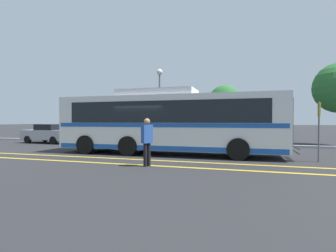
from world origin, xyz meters
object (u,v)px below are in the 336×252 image
at_px(bus_stop_sign, 319,124).
at_px(street_lamp, 160,90).
at_px(parked_car_1, 108,135).
at_px(pedestrian_0, 147,139).
at_px(tree_1, 225,102).
at_px(parked_car_0, 49,133).
at_px(transit_bus, 168,121).
at_px(parked_car_2, 189,136).

distance_m(bus_stop_sign, street_lamp, 12.84).
xyz_separation_m(parked_car_1, pedestrian_0, (5.92, -7.40, 0.36)).
distance_m(pedestrian_0, bus_stop_sign, 7.37).
bearing_deg(pedestrian_0, tree_1, -155.33).
bearing_deg(parked_car_1, parked_car_0, -89.87).
relative_size(transit_bus, street_lamp, 1.99).
height_order(transit_bus, parked_car_1, transit_bus).
bearing_deg(parked_car_2, parked_car_0, -91.90).
height_order(parked_car_1, bus_stop_sign, bus_stop_sign).
xyz_separation_m(parked_car_1, parked_car_2, (5.86, 0.38, 0.03)).
relative_size(transit_bus, tree_1, 2.48).
relative_size(parked_car_2, pedestrian_0, 2.23).
bearing_deg(tree_1, parked_car_0, -156.08).
xyz_separation_m(parked_car_0, parked_car_2, (11.31, 0.11, -0.02)).
bearing_deg(pedestrian_0, street_lamp, -131.32).
height_order(parked_car_0, street_lamp, street_lamp).
height_order(parked_car_0, tree_1, tree_1).
bearing_deg(parked_car_2, street_lamp, -137.45).
distance_m(street_lamp, tree_1, 5.74).
bearing_deg(bus_stop_sign, parked_car_2, -125.08).
distance_m(parked_car_1, tree_1, 10.24).
distance_m(parked_car_2, bus_stop_sign, 8.22).
height_order(transit_bus, street_lamp, street_lamp).
bearing_deg(bus_stop_sign, tree_1, -155.49).
relative_size(parked_car_0, tree_1, 0.87).
bearing_deg(parked_car_2, transit_bus, -5.74).
bearing_deg(parked_car_1, street_lamp, 145.20).
bearing_deg(pedestrian_0, parked_car_0, -91.64).
bearing_deg(parked_car_0, parked_car_2, -86.12).
xyz_separation_m(street_lamp, tree_1, (5.02, 2.62, -0.91)).
xyz_separation_m(bus_stop_sign, tree_1, (-4.82, 10.40, 1.78)).
relative_size(pedestrian_0, tree_1, 0.39).
relative_size(parked_car_1, street_lamp, 0.75).
height_order(street_lamp, tree_1, street_lamp).
relative_size(bus_stop_sign, street_lamp, 0.43).
height_order(parked_car_0, parked_car_1, parked_car_0).
bearing_deg(street_lamp, transit_bus, -68.06).
height_order(pedestrian_0, bus_stop_sign, bus_stop_sign).
xyz_separation_m(parked_car_1, tree_1, (7.75, 6.13, 2.70)).
height_order(parked_car_1, tree_1, tree_1).
relative_size(transit_bus, parked_car_0, 2.84).
distance_m(transit_bus, tree_1, 10.18).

